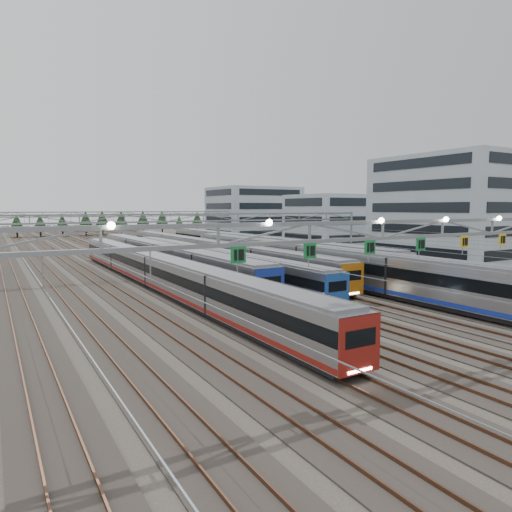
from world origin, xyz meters
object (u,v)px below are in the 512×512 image
depot_bldg_south (453,209)px  depot_bldg_mid (327,221)px  train_c (207,260)px  train_f (253,247)px  train_d (205,251)px  gantry_mid (203,224)px  gantry_far (124,218)px  depot_bldg_north (254,213)px  gantry_near (443,231)px  train_b (163,257)px  train_a (157,271)px  train_e (306,261)px

depot_bldg_south → depot_bldg_mid: 31.85m
train_c → train_f: size_ratio=0.80×
train_d → depot_bldg_mid: 41.16m
gantry_mid → gantry_far: 45.00m
depot_bldg_south → depot_bldg_mid: size_ratio=1.38×
depot_bldg_north → gantry_near: bearing=-112.5°
depot_bldg_mid → train_d: bearing=-156.3°
train_b → depot_bldg_mid: depot_bldg_mid is taller
train_b → gantry_near: bearing=-80.1°
train_c → gantry_mid: 7.84m
train_a → depot_bldg_mid: bearing=33.8°
train_b → train_c: (4.50, -4.14, -0.20)m
train_e → depot_bldg_north: depot_bldg_north is taller
train_f → gantry_near: bearing=-104.0°
depot_bldg_mid → train_c: bearing=-147.3°
depot_bldg_south → depot_bldg_north: size_ratio=1.00×
train_c → depot_bldg_mid: size_ratio=3.25×
train_d → depot_bldg_south: (38.36, -15.25, 6.55)m
train_d → depot_bldg_south: depot_bldg_south is taller
gantry_near → train_f: bearing=76.0°
depot_bldg_south → depot_bldg_mid: depot_bldg_south is taller
gantry_near → depot_bldg_north: bearing=67.5°
depot_bldg_south → depot_bldg_mid: bearing=91.5°
gantry_near → depot_bldg_north: depot_bldg_north is taller
gantry_far → train_f: bearing=-74.2°
gantry_near → depot_bldg_mid: (39.82, 61.11, -1.24)m
train_d → gantry_far: (-2.25, 40.48, 4.35)m
train_f → gantry_mid: bearing=-154.9°
train_a → train_d: 22.21m
depot_bldg_mid → depot_bldg_north: size_ratio=0.73×
gantry_mid → depot_bldg_north: size_ratio=2.56×
train_b → gantry_near: 39.13m
gantry_mid → depot_bldg_mid: 44.98m
gantry_near → depot_bldg_mid: bearing=56.9°
train_c → train_f: 17.61m
train_b → depot_bldg_north: bearing=50.0°
train_d → gantry_far: gantry_far is taller
train_b → gantry_far: size_ratio=0.96×
train_e → gantry_mid: 17.50m
train_c → depot_bldg_mid: bearing=32.7°
depot_bldg_north → gantry_mid: bearing=-126.5°
train_c → train_d: size_ratio=0.78×
train_a → train_e: bearing=-7.9°
gantry_near → depot_bldg_north: 98.94m
train_a → depot_bldg_mid: depot_bldg_mid is taller
train_c → depot_bldg_north: depot_bldg_north is taller
train_e → depot_bldg_south: (33.86, 4.88, 6.32)m
train_b → depot_bldg_south: 48.61m
gantry_mid → train_c: bearing=-110.5°
gantry_far → depot_bldg_north: depot_bldg_north is taller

